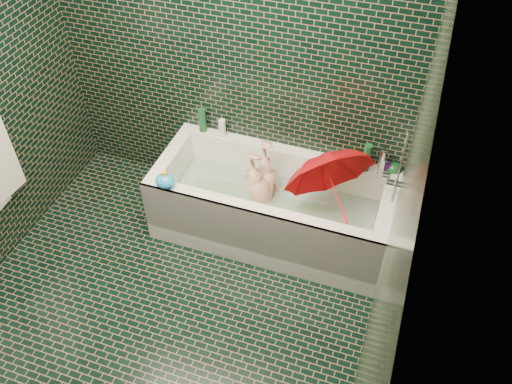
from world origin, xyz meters
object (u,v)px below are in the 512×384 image
(child, at_px, (263,198))
(umbrella, at_px, (334,189))
(rubber_duck, at_px, (355,160))
(bathtub, at_px, (272,212))
(bath_toy, at_px, (165,181))

(child, bearing_deg, umbrella, 103.56)
(umbrella, height_order, rubber_duck, umbrella)
(child, height_order, umbrella, umbrella)
(bathtub, distance_m, child, 0.13)
(child, height_order, rubber_duck, rubber_duck)
(bathtub, xyz_separation_m, umbrella, (0.44, -0.02, 0.39))
(bath_toy, bearing_deg, umbrella, 19.26)
(umbrella, bearing_deg, bath_toy, 173.95)
(child, xyz_separation_m, bath_toy, (-0.59, -0.35, 0.30))
(umbrella, relative_size, bath_toy, 4.25)
(umbrella, height_order, bath_toy, umbrella)
(bathtub, height_order, umbrella, umbrella)
(child, xyz_separation_m, umbrella, (0.52, -0.05, 0.30))
(umbrella, bearing_deg, rubber_duck, 58.02)
(bathtub, relative_size, umbrella, 2.78)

